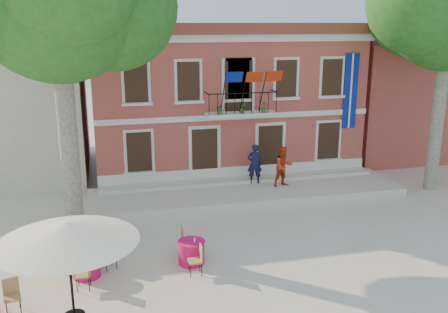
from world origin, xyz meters
TOP-DOWN VIEW (x-y plane):
  - ground at (0.00, 0.00)m, footprint 90.00×90.00m
  - main_building at (2.00, 9.99)m, footprint 13.50×9.59m
  - neighbor_east at (14.00, 11.00)m, footprint 9.40×9.40m
  - terrace at (2.00, 4.40)m, footprint 14.00×3.40m
  - patio_umbrella at (-5.12, -3.76)m, footprint 3.62×3.62m
  - pedestrian_navy at (2.56, 5.12)m, footprint 0.74×0.55m
  - pedestrian_orange at (3.71, 4.40)m, footprint 1.01×0.85m
  - cafe_table_0 at (-4.84, -1.57)m, footprint 1.87×1.70m
  - cafe_table_1 at (-1.57, -1.48)m, footprint 0.90×1.93m

SIDE VIEW (x-z plane):
  - ground at x=0.00m, z-range 0.00..0.00m
  - terrace at x=2.00m, z-range 0.00..0.30m
  - cafe_table_1 at x=-1.57m, z-range -0.05..0.90m
  - cafe_table_0 at x=-4.84m, z-range -0.05..0.90m
  - pedestrian_orange at x=3.71m, z-range 0.30..2.15m
  - pedestrian_navy at x=2.56m, z-range 0.30..2.16m
  - patio_umbrella at x=-5.12m, z-range 1.07..3.76m
  - neighbor_east at x=14.00m, z-range 0.02..6.42m
  - main_building at x=2.00m, z-range 0.03..7.53m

